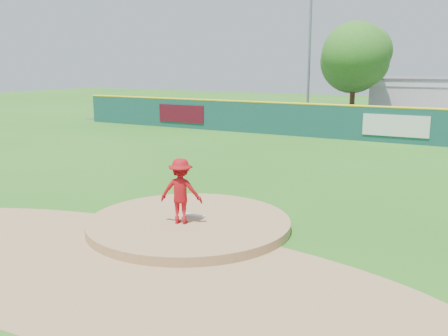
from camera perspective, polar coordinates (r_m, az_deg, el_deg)
The scene contains 12 objects.
ground at distance 13.72m, azimuth -4.00°, elevation -6.84°, with size 120.00×120.00×0.00m, color #286B19.
pitchers_mound at distance 13.72m, azimuth -4.00°, elevation -6.84°, with size 5.50×5.50×0.50m, color #9E774C.
pitching_rubber at distance 13.88m, azimuth -3.35°, elevation -5.44°, with size 0.60×0.15×0.04m, color white.
infield_dirt_arc at distance 11.47m, azimuth -12.19°, elevation -10.91°, with size 15.40×15.40×0.01m, color #9E774C.
parking_lot at distance 38.84m, azimuth 17.89°, elevation 4.80°, with size 44.00×16.00×0.02m, color #38383A.
pitcher at distance 13.13m, azimuth -4.94°, elevation -2.64°, with size 1.12×0.64×1.73m, color #A30E15.
van at distance 35.62m, azimuth 17.88°, elevation 5.25°, with size 2.08×4.52×1.26m, color silver.
fence_banners at distance 31.40m, azimuth 6.05°, elevation 5.59°, with size 17.84×0.04×1.20m.
playground_slide at distance 40.47m, azimuth -2.78°, elevation 6.56°, with size 0.85×2.40×1.32m.
outfield_fence at distance 29.97m, azimuth 14.77°, elevation 5.14°, with size 40.00×0.14×2.07m.
deciduous_tree at distance 37.07m, azimuth 14.65°, elevation 11.73°, with size 5.60×5.60×7.36m.
light_pole_left at distance 40.16m, azimuth 9.78°, elevation 14.05°, with size 1.75×0.25×11.00m.
Camera 1 is at (7.01, -10.95, 4.39)m, focal length 40.00 mm.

